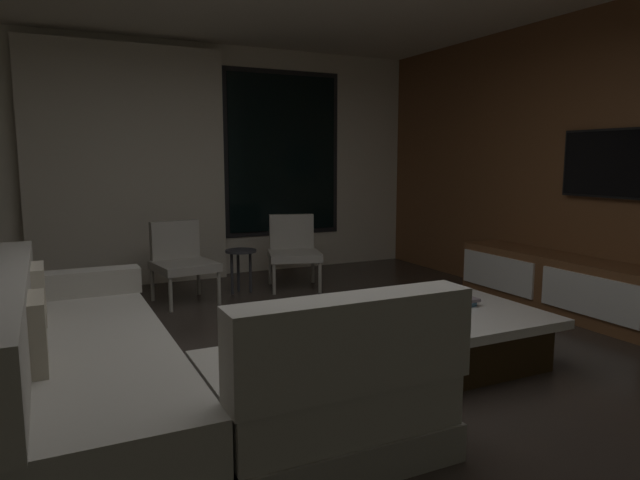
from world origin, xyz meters
TOP-DOWN VIEW (x-y plane):
  - floor at (0.00, 0.00)m, footprint 9.20×9.20m
  - back_wall_with_window at (-0.06, 3.62)m, footprint 6.60×0.30m
  - sectional_couch at (-0.99, -0.06)m, footprint 1.98×2.50m
  - coffee_table at (1.06, 0.06)m, footprint 1.16×1.16m
  - book_stack_on_coffee_table at (1.18, 0.08)m, footprint 0.29×0.16m
  - accent_chair_near_window at (1.01, 2.61)m, footprint 0.68×0.69m
  - accent_chair_by_curtain at (-0.22, 2.51)m, footprint 0.62×0.64m
  - side_stool at (0.40, 2.56)m, footprint 0.32×0.32m
  - media_console at (2.77, 0.05)m, footprint 0.46×3.10m
  - mounted_tv at (2.95, 0.25)m, footprint 0.05×1.01m

SIDE VIEW (x-z plane):
  - floor at x=0.00m, z-range 0.00..0.00m
  - coffee_table at x=1.06m, z-range 0.01..0.37m
  - media_console at x=2.77m, z-range -0.01..0.51m
  - sectional_couch at x=-0.99m, z-range -0.12..0.70m
  - side_stool at x=0.40m, z-range 0.14..0.60m
  - book_stack_on_coffee_table at x=1.18m, z-range 0.36..0.42m
  - accent_chair_near_window at x=1.01m, z-range 0.04..0.82m
  - accent_chair_by_curtain at x=-0.22m, z-range 0.04..0.82m
  - back_wall_with_window at x=-0.06m, z-range -0.01..2.69m
  - mounted_tv at x=2.95m, z-range 1.06..1.64m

